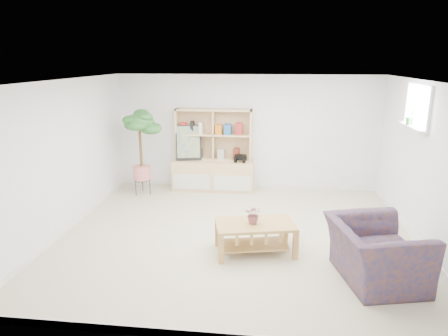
# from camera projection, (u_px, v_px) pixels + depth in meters

# --- Properties ---
(floor) EXTENTS (5.50, 5.00, 0.01)m
(floor) POSITION_uv_depth(u_px,v_px,m) (236.00, 235.00, 6.35)
(floor) COLOR beige
(floor) RESTS_ON ground
(ceiling) EXTENTS (5.50, 5.00, 0.01)m
(ceiling) POSITION_uv_depth(u_px,v_px,m) (237.00, 81.00, 5.71)
(ceiling) COLOR white
(ceiling) RESTS_ON walls
(walls) EXTENTS (5.51, 5.01, 2.40)m
(walls) POSITION_uv_depth(u_px,v_px,m) (237.00, 162.00, 6.03)
(walls) COLOR white
(walls) RESTS_ON floor
(baseboard) EXTENTS (5.50, 5.00, 0.10)m
(baseboard) POSITION_uv_depth(u_px,v_px,m) (236.00, 232.00, 6.33)
(baseboard) COLOR white
(baseboard) RESTS_ON floor
(window) EXTENTS (0.10, 0.98, 0.68)m
(window) POSITION_uv_depth(u_px,v_px,m) (418.00, 106.00, 6.09)
(window) COLOR white
(window) RESTS_ON walls
(window_sill) EXTENTS (0.14, 1.00, 0.04)m
(window_sill) POSITION_uv_depth(u_px,v_px,m) (412.00, 127.00, 6.18)
(window_sill) COLOR white
(window_sill) RESTS_ON walls
(storage_unit) EXTENTS (1.70, 0.57, 1.70)m
(storage_unit) POSITION_uv_depth(u_px,v_px,m) (213.00, 150.00, 8.34)
(storage_unit) COLOR tan
(storage_unit) RESTS_ON floor
(poster) EXTENTS (0.55, 0.23, 0.74)m
(poster) POSITION_uv_depth(u_px,v_px,m) (189.00, 143.00, 8.33)
(poster) COLOR yellow
(poster) RESTS_ON storage_unit
(toy_truck) EXTENTS (0.35, 0.26, 0.17)m
(toy_truck) POSITION_uv_depth(u_px,v_px,m) (241.00, 158.00, 8.24)
(toy_truck) COLOR black
(toy_truck) RESTS_ON storage_unit
(coffee_table) EXTENTS (1.22, 0.83, 0.45)m
(coffee_table) POSITION_uv_depth(u_px,v_px,m) (255.00, 238.00, 5.72)
(coffee_table) COLOR #B78746
(coffee_table) RESTS_ON floor
(table_plant) EXTENTS (0.28, 0.25, 0.27)m
(table_plant) POSITION_uv_depth(u_px,v_px,m) (254.00, 215.00, 5.61)
(table_plant) COLOR #2D703B
(table_plant) RESTS_ON coffee_table
(floor_tree) EXTENTS (0.75, 0.75, 1.73)m
(floor_tree) POSITION_uv_depth(u_px,v_px,m) (141.00, 153.00, 8.05)
(floor_tree) COLOR #286F32
(floor_tree) RESTS_ON floor
(armchair) EXTENTS (1.24, 1.35, 0.85)m
(armchair) POSITION_uv_depth(u_px,v_px,m) (376.00, 249.00, 4.95)
(armchair) COLOR navy
(armchair) RESTS_ON floor
(sill_plant) EXTENTS (0.18, 0.16, 0.26)m
(sill_plant) POSITION_uv_depth(u_px,v_px,m) (410.00, 117.00, 6.26)
(sill_plant) COLOR #286F32
(sill_plant) RESTS_ON window_sill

